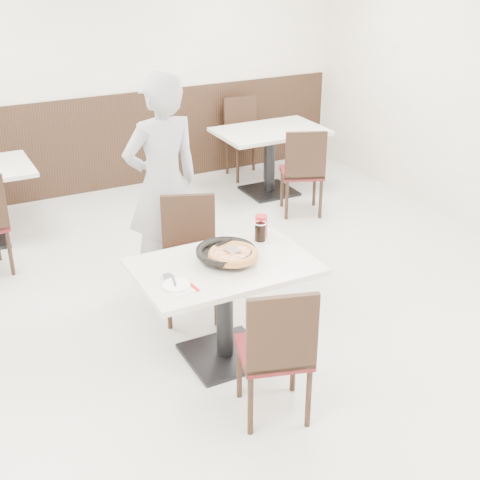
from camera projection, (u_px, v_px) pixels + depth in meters
name	position (u px, v px, depth m)	size (l,w,h in m)	color
floor	(244.00, 332.00, 5.11)	(7.00, 7.00, 0.00)	#B7B7B1
wall_back	(98.00, 68.00, 7.33)	(6.00, 0.04, 2.80)	beige
wainscot_back	(105.00, 144.00, 7.68)	(5.90, 0.03, 1.10)	black
main_table	(225.00, 312.00, 4.65)	(1.20, 0.80, 0.75)	beige
chair_near	(274.00, 349.00, 4.07)	(0.42, 0.42, 0.95)	black
chair_far	(191.00, 261.00, 5.14)	(0.42, 0.42, 0.95)	black
trivet	(233.00, 259.00, 4.52)	(0.13, 0.13, 0.04)	black
pizza_pan	(226.00, 255.00, 4.52)	(0.35, 0.35, 0.01)	black
pizza	(233.00, 255.00, 4.48)	(0.34, 0.34, 0.02)	#C88740
pizza_server	(232.00, 250.00, 4.48)	(0.08, 0.10, 0.00)	silver
napkin	(181.00, 289.00, 4.18)	(0.16, 0.16, 0.00)	silver
side_plate	(176.00, 285.00, 4.21)	(0.18, 0.18, 0.01)	white
fork	(174.00, 280.00, 4.25)	(0.02, 0.16, 0.00)	silver
cola_glass	(260.00, 232.00, 4.81)	(0.08, 0.08, 0.13)	black
red_cup	(261.00, 226.00, 4.87)	(0.09, 0.09, 0.16)	red
diner_person	(163.00, 184.00, 5.42)	(0.67, 0.44, 1.82)	#A2A1A5
bg_table_right	(270.00, 161.00, 7.64)	(1.20, 0.80, 0.75)	beige
bg_chair_right_near	(302.00, 170.00, 7.05)	(0.42, 0.42, 0.95)	black
bg_chair_right_far	(246.00, 139.00, 8.09)	(0.42, 0.42, 0.95)	black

